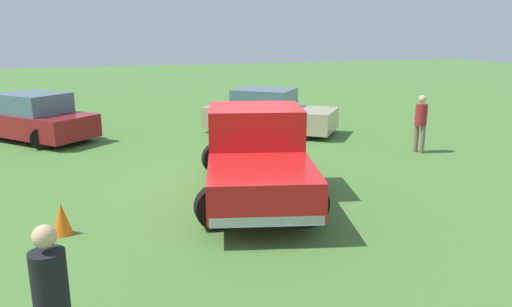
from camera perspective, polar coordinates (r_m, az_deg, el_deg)
ground_plane at (r=10.57m, az=-1.76°, el=-3.80°), size 80.00×80.00×0.00m
pickup_truck at (r=9.77m, az=-0.05°, el=0.36°), size 3.08×5.36×1.80m
sedan_near at (r=16.01m, az=1.54°, el=4.81°), size 4.39×4.03×1.45m
sedan_far at (r=16.46m, az=-24.97°, el=3.78°), size 4.12×4.30×1.46m
person_bystander at (r=4.94m, az=-23.03°, el=-15.49°), size 0.45×0.45×1.63m
person_visitor at (r=14.04m, az=18.89°, el=3.69°), size 0.40×0.40×1.60m
traffic_cone at (r=8.63m, az=-21.98°, el=-7.16°), size 0.32×0.32×0.55m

